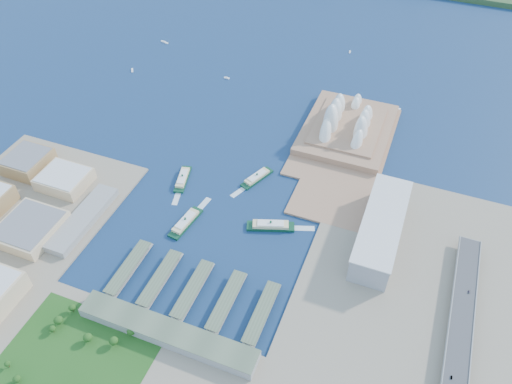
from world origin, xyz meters
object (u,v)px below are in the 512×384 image
at_px(ferry_a, 183,177).
at_px(ferry_c, 185,221).
at_px(car_b, 452,377).
at_px(car_c, 469,292).
at_px(ferry_b, 257,176).
at_px(ferry_d, 271,224).
at_px(toaster_building, 381,229).
at_px(opera_house, 349,116).

bearing_deg(ferry_a, ferry_c, -73.84).
relative_size(ferry_a, car_b, 13.53).
xyz_separation_m(ferry_c, car_c, (346.03, 11.95, 9.95)).
height_order(ferry_b, car_c, car_c).
height_order(ferry_b, ferry_d, ferry_d).
distance_m(car_b, car_c, 109.17).
relative_size(ferry_b, ferry_d, 0.88).
relative_size(car_b, car_c, 0.88).
bearing_deg(ferry_a, toaster_building, -15.80).
height_order(opera_house, car_c, opera_house).
height_order(toaster_building, ferry_b, toaster_building).
bearing_deg(ferry_c, ferry_a, -51.71).
bearing_deg(ferry_c, toaster_building, -156.73).
height_order(ferry_a, ferry_b, ferry_b).
height_order(opera_house, ferry_c, opera_house).
relative_size(toaster_building, ferry_c, 2.64).
xyz_separation_m(ferry_a, ferry_c, (42.14, -72.98, 0.46)).
relative_size(opera_house, ferry_a, 3.34).
height_order(ferry_a, car_c, car_c).
xyz_separation_m(ferry_a, car_c, (388.17, -61.03, 10.41)).
relative_size(opera_house, ferry_c, 3.06).
distance_m(opera_house, car_b, 408.17).
bearing_deg(toaster_building, ferry_b, 164.71).
bearing_deg(toaster_building, ferry_c, -165.02).
bearing_deg(ferry_d, toaster_building, -96.84).
distance_m(toaster_building, ferry_a, 279.76).
xyz_separation_m(opera_house, ferry_d, (-42.90, -229.24, -26.23)).
height_order(opera_house, ferry_b, opera_house).
xyz_separation_m(ferry_b, car_c, (291.36, -101.30, 10.41)).
height_order(opera_house, car_b, opera_house).
height_order(ferry_d, car_c, car_c).
bearing_deg(car_c, toaster_building, -25.28).
relative_size(toaster_building, ferry_b, 2.87).
xyz_separation_m(toaster_building, ferry_b, (-182.36, 49.84, -15.40)).
relative_size(opera_house, ferry_b, 3.34).
relative_size(ferry_d, car_c, 13.54).
relative_size(ferry_c, ferry_d, 0.96).
bearing_deg(opera_house, ferry_d, -100.60).
bearing_deg(ferry_c, ferry_b, -107.48).
distance_m(ferry_d, car_c, 243.11).
bearing_deg(car_b, ferry_a, -24.08).
distance_m(ferry_c, car_c, 346.38).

